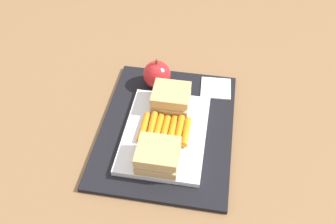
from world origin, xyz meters
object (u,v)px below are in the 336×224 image
sandwich_half_right (171,98)px  paper_napkin (216,88)px  apple (157,74)px  sandwich_half_left (158,155)px  carrot_sticks_bundle (165,129)px  food_tray (165,133)px

sandwich_half_right → paper_napkin: bearing=-49.0°
sandwich_half_right → apple: bearing=32.0°
sandwich_half_left → apple: bearing=11.2°
sandwich_half_right → carrot_sticks_bundle: sandwich_half_right is taller
food_tray → apple: 0.16m
sandwich_half_right → paper_napkin: (0.08, -0.09, -0.03)m
food_tray → sandwich_half_left: sandwich_half_left is taller
sandwich_half_left → carrot_sticks_bundle: sandwich_half_left is taller
apple → sandwich_half_left: bearing=-168.8°
sandwich_half_left → apple: apple is taller
sandwich_half_left → carrot_sticks_bundle: (0.08, -0.00, -0.02)m
food_tray → apple: (0.15, 0.05, 0.03)m
sandwich_half_right → apple: size_ratio=1.05×
food_tray → paper_napkin: bearing=-30.6°
food_tray → sandwich_half_left: size_ratio=2.88×
food_tray → paper_napkin: (0.16, -0.09, -0.00)m
food_tray → sandwich_half_left: 0.08m
food_tray → carrot_sticks_bundle: bearing=-0.9°
apple → paper_napkin: bearing=-86.0°
food_tray → sandwich_half_right: (0.08, 0.00, 0.03)m
sandwich_half_right → carrot_sticks_bundle: 0.08m
carrot_sticks_bundle → paper_napkin: 0.19m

